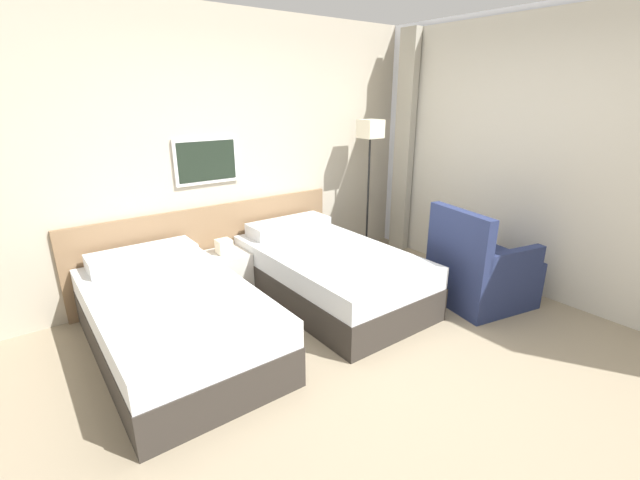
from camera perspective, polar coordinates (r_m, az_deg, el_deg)
The scene contains 8 objects.
ground_plane at distance 3.34m, azimuth 7.69°, elevation -16.35°, with size 16.00×16.00×0.00m, color gray.
wall_headboard at distance 4.53m, azimuth -11.22°, elevation 10.64°, with size 10.00×0.10×2.70m.
wall_window at distance 4.56m, azimuth 29.66°, elevation 9.15°, with size 0.21×4.61×2.70m.
bed_near_door at distance 3.56m, azimuth -18.88°, elevation -9.99°, with size 1.11×1.92×0.64m.
bed_near_window at distance 4.19m, azimuth 1.19°, elevation -4.40°, with size 1.11×1.92×0.64m.
nightstand at distance 4.40m, azimuth -12.41°, elevation -4.20°, with size 0.42×0.40×0.57m.
floor_lamp at distance 5.06m, azimuth 6.67°, elevation 12.56°, with size 0.24×0.24×1.65m.
armchair at distance 4.37m, azimuth 20.54°, elevation -4.12°, with size 0.92×0.88×0.95m.
Camera 1 is at (-1.96, -1.91, 1.92)m, focal length 24.00 mm.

